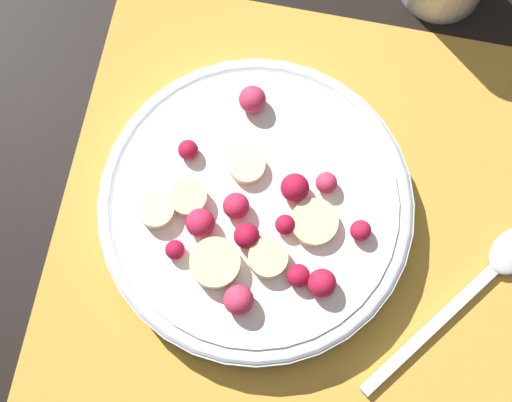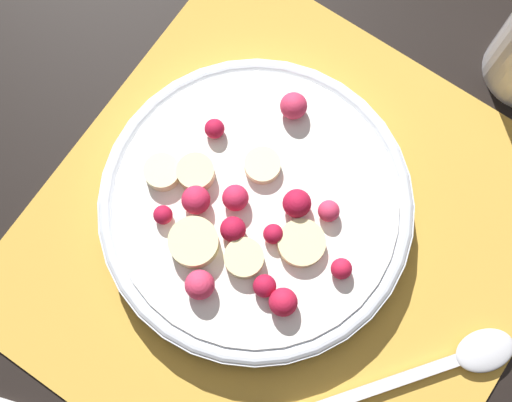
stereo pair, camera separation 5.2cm
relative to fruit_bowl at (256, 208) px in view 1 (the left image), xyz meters
The scene contains 4 objects.
ground_plane 0.04m from the fruit_bowl, 10.15° to the right, with size 3.00×3.00×0.00m, color black.
placemat 0.04m from the fruit_bowl, 10.15° to the right, with size 0.37×0.38×0.01m.
fruit_bowl is the anchor object (origin of this frame).
spoon 0.18m from the fruit_bowl, ahead, with size 0.13×0.15×0.01m.
Camera 1 is at (-0.01, -0.12, 0.54)m, focal length 50.00 mm.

